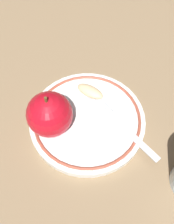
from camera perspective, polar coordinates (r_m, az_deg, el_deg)
name	(u,v)px	position (r m, az deg, el deg)	size (l,w,h in m)	color
ground_plane	(86,120)	(0.49, -0.23, -1.84)	(2.00, 2.00, 0.00)	#886D4E
plate	(87,120)	(0.48, 0.00, -1.79)	(0.22, 0.22, 0.02)	white
apple_red_whole	(50,114)	(0.43, -8.54, -0.53)	(0.08, 0.08, 0.09)	red
apple_slice_front	(90,91)	(0.49, 0.71, 4.75)	(0.06, 0.02, 0.02)	beige
fork	(123,127)	(0.47, 8.14, -3.37)	(0.18, 0.06, 0.00)	silver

